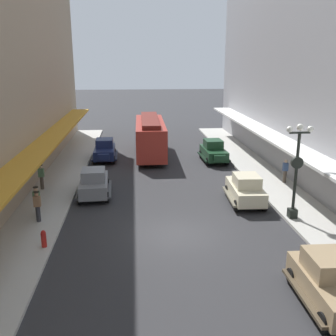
# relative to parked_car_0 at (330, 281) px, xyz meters

# --- Properties ---
(ground_plane) EXTENTS (200.00, 200.00, 0.00)m
(ground_plane) POSITION_rel_parked_car_0_xyz_m (-4.66, 6.22, -0.94)
(ground_plane) COLOR #2D2D30
(sidewalk_left) EXTENTS (3.00, 60.00, 0.15)m
(sidewalk_left) POSITION_rel_parked_car_0_xyz_m (-12.16, 6.22, -0.87)
(sidewalk_left) COLOR #B7B5AD
(sidewalk_left) RESTS_ON ground
(sidewalk_right) EXTENTS (3.00, 60.00, 0.15)m
(sidewalk_right) POSITION_rel_parked_car_0_xyz_m (2.84, 6.22, -0.87)
(sidewalk_right) COLOR #B7B5AD
(sidewalk_right) RESTS_ON ground
(parked_car_0) EXTENTS (2.21, 4.29, 1.84)m
(parked_car_0) POSITION_rel_parked_car_0_xyz_m (0.00, 0.00, 0.00)
(parked_car_0) COLOR #997F5B
(parked_car_0) RESTS_ON ground
(parked_car_1) EXTENTS (2.30, 4.32, 1.84)m
(parked_car_1) POSITION_rel_parked_car_0_xyz_m (-9.39, 12.35, 0.00)
(parked_car_1) COLOR slate
(parked_car_1) RESTS_ON ground
(parked_car_2) EXTENTS (2.28, 4.31, 1.84)m
(parked_car_2) POSITION_rel_parked_car_0_xyz_m (-0.10, 10.30, 0.00)
(parked_car_2) COLOR beige
(parked_car_2) RESTS_ON ground
(parked_car_3) EXTENTS (2.25, 4.30, 1.84)m
(parked_car_3) POSITION_rel_parked_car_0_xyz_m (0.00, 20.49, 0.00)
(parked_car_3) COLOR #193D23
(parked_car_3) RESTS_ON ground
(parked_car_4) EXTENTS (2.20, 4.28, 1.84)m
(parked_car_4) POSITION_rel_parked_car_0_xyz_m (-9.36, 21.71, 0.00)
(parked_car_4) COLOR #19234C
(parked_car_4) RESTS_ON ground
(streetcar) EXTENTS (2.65, 9.64, 3.46)m
(streetcar) POSITION_rel_parked_car_0_xyz_m (-5.34, 22.99, 0.96)
(streetcar) COLOR #A52D23
(streetcar) RESTS_ON ground
(lamp_post_with_clock) EXTENTS (1.42, 0.44, 5.16)m
(lamp_post_with_clock) POSITION_rel_parked_car_0_xyz_m (1.74, 7.50, 2.04)
(lamp_post_with_clock) COLOR black
(lamp_post_with_clock) RESTS_ON sidewalk_right
(fire_hydrant) EXTENTS (0.24, 0.24, 0.82)m
(fire_hydrant) POSITION_rel_parked_car_0_xyz_m (-11.01, 5.15, -0.38)
(fire_hydrant) COLOR #B21E19
(fire_hydrant) RESTS_ON sidewalk_left
(pedestrian_0) EXTENTS (0.36, 0.28, 1.67)m
(pedestrian_0) POSITION_rel_parked_car_0_xyz_m (-12.16, 8.98, 0.07)
(pedestrian_0) COLOR #4C4238
(pedestrian_0) RESTS_ON sidewalk_left
(pedestrian_2) EXTENTS (0.36, 0.24, 1.64)m
(pedestrian_2) POSITION_rel_parked_car_0_xyz_m (3.68, 13.66, 0.05)
(pedestrian_2) COLOR #4C4238
(pedestrian_2) RESTS_ON sidewalk_right
(pedestrian_3) EXTENTS (0.36, 0.28, 1.67)m
(pedestrian_3) POSITION_rel_parked_car_0_xyz_m (-11.94, 8.16, 0.07)
(pedestrian_3) COLOR #2D2D33
(pedestrian_3) RESTS_ON sidewalk_left
(pedestrian_4) EXTENTS (0.36, 0.28, 1.67)m
(pedestrian_4) POSITION_rel_parked_car_0_xyz_m (-12.95, 13.65, 0.07)
(pedestrian_4) COLOR #4C4238
(pedestrian_4) RESTS_ON sidewalk_left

